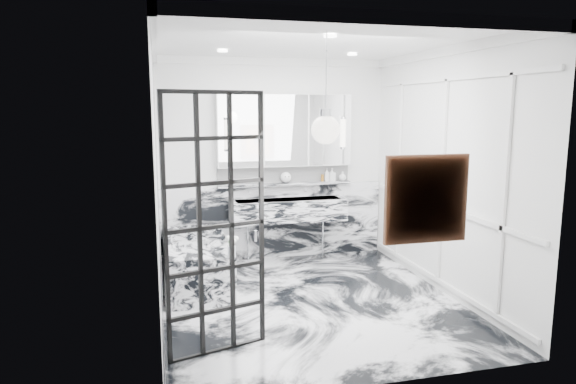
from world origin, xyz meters
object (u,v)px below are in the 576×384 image
object	(u,v)px
crittall_door	(216,227)
bathtub	(196,262)
mirror_cabinet	(285,130)
trough_sink	(288,210)

from	to	relation	value
crittall_door	bathtub	xyz separation A→B (m)	(-0.06, 1.82, -0.86)
crittall_door	mirror_cabinet	size ratio (longest dim) A/B	1.19
crittall_door	bathtub	size ratio (longest dim) A/B	1.37
mirror_cabinet	trough_sink	bearing A→B (deg)	-90.00
mirror_cabinet	bathtub	size ratio (longest dim) A/B	1.15
trough_sink	crittall_door	bearing A→B (deg)	-117.07
trough_sink	mirror_cabinet	distance (m)	1.10
trough_sink	mirror_cabinet	size ratio (longest dim) A/B	0.84
crittall_door	trough_sink	bearing A→B (deg)	46.59
mirror_cabinet	bathtub	bearing A→B (deg)	-147.94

